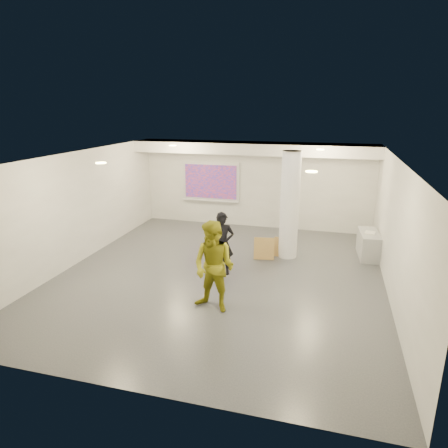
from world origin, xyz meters
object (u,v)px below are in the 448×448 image
(man, at_px, (214,267))
(woman, at_px, (222,244))
(credenza, at_px, (369,245))
(column, at_px, (290,206))
(projection_screen, at_px, (211,182))

(man, bearing_deg, woman, 114.22)
(credenza, xyz_separation_m, woman, (-3.69, -2.25, 0.45))
(column, xyz_separation_m, man, (-1.13, -3.52, -0.53))
(projection_screen, bearing_deg, woman, -69.34)
(column, relative_size, woman, 1.85)
(projection_screen, xyz_separation_m, woman, (1.63, -4.32, -0.72))
(column, xyz_separation_m, woman, (-1.47, -1.67, -0.69))
(woman, distance_m, man, 1.89)
(man, bearing_deg, credenza, 64.68)
(woman, xyz_separation_m, man, (0.34, -1.85, 0.16))
(projection_screen, relative_size, man, 1.09)
(column, height_order, woman, column)
(column, bearing_deg, projection_screen, 139.44)
(woman, relative_size, man, 0.84)
(credenza, bearing_deg, woman, -152.73)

